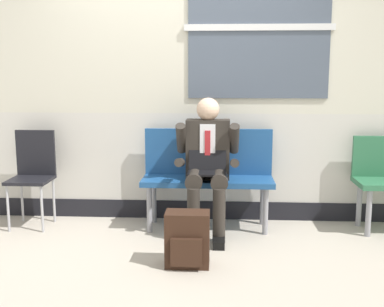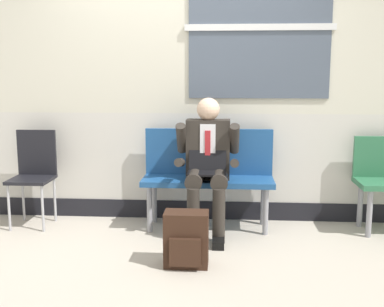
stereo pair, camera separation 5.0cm
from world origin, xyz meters
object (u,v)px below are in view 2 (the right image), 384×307
Objects in this scene: backpack at (186,240)px; folding_chair at (34,169)px; person_seated at (207,162)px; bench_with_person at (208,171)px.

backpack is 1.84m from folding_chair.
person_seated is 1.35× the size of folding_chair.
folding_chair is (-1.67, -0.05, 0.00)m from bench_with_person.
backpack is at bearing -99.20° from person_seated.
person_seated reaches higher than backpack.
bench_with_person reaches higher than folding_chair.
folding_chair is (-1.67, 0.15, -0.11)m from person_seated.
backpack is (-0.13, -0.79, -0.45)m from person_seated.
bench_with_person is 1.34× the size of folding_chair.
person_seated is 0.92m from backpack.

